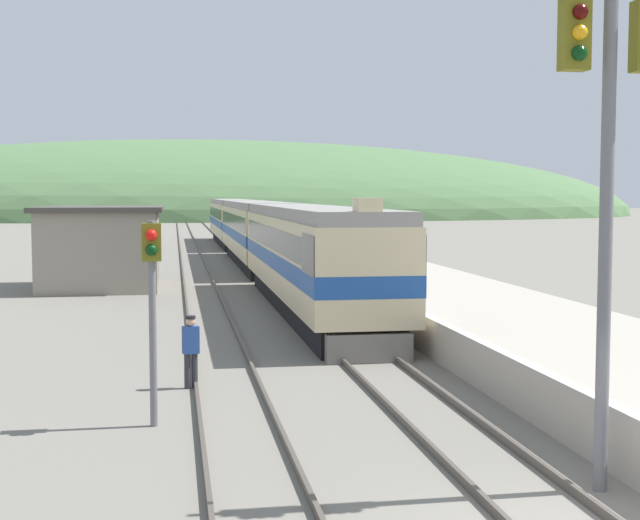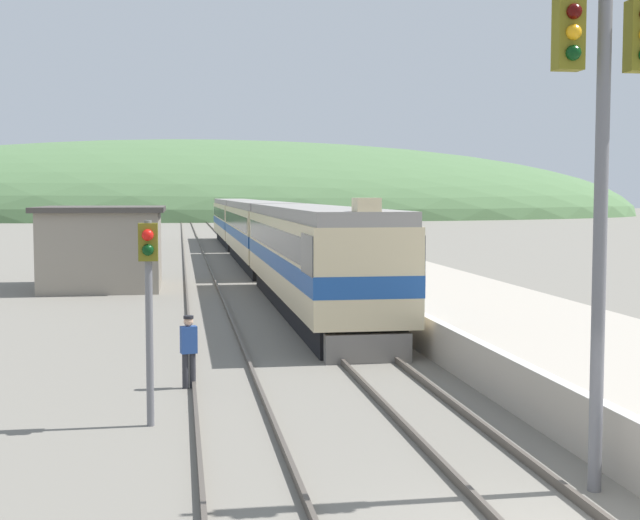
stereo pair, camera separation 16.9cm
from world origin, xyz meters
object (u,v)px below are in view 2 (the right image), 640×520
signal_post_siding (149,279)px  carriage_second (258,230)px  signal_mast_main (603,127)px  express_train_lead_car (312,255)px  carriage_third (235,220)px  track_worker (189,347)px

signal_post_siding → carriage_second: bearing=81.9°
carriage_second → signal_mast_main: 43.14m
express_train_lead_car → carriage_second: express_train_lead_car is taller
carriage_third → signal_post_siding: carriage_third is taller
express_train_lead_car → carriage_second: size_ratio=0.95×
carriage_second → signal_post_siding: carriage_second is taller
carriage_third → signal_mast_main: signal_mast_main is taller
signal_mast_main → track_worker: 10.91m
express_train_lead_car → carriage_third: express_train_lead_car is taller
carriage_third → signal_mast_main: 66.01m
express_train_lead_car → track_worker: bearing=-110.6°
carriage_third → carriage_second: bearing=-90.0°
express_train_lead_car → carriage_second: (0.00, 22.57, -0.01)m
express_train_lead_car → signal_post_siding: 16.54m
carriage_second → track_worker: size_ratio=13.28×
signal_mast_main → carriage_second: bearing=91.6°
carriage_second → track_worker: carriage_second is taller
carriage_second → signal_post_siding: size_ratio=5.64×
carriage_second → track_worker: bearing=-97.6°
carriage_third → signal_mast_main: bearing=-88.9°
carriage_second → carriage_third: size_ratio=1.00×
signal_mast_main → track_worker: bearing=126.1°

